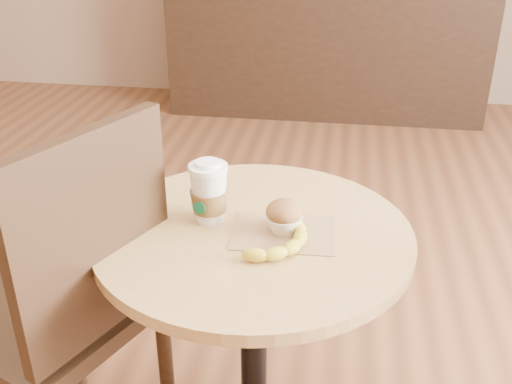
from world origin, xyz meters
TOP-DOWN VIEW (x-y plane):
  - cafe_table at (-0.04, 0.06)m, footprint 0.76×0.76m
  - chair_left at (-0.48, -0.05)m, footprint 0.61×0.61m
  - service_counter at (0.00, 3.18)m, footprint 2.30×0.65m
  - kraft_bag at (0.03, 0.06)m, footprint 0.25×0.19m
  - coffee_cup at (-0.15, 0.09)m, footprint 0.09×0.10m
  - muffin at (0.03, 0.07)m, footprint 0.09×0.09m
  - banana at (0.03, 0.01)m, footprint 0.23×0.27m

SIDE VIEW (x-z plane):
  - service_counter at x=0.00m, z-range 0.00..1.04m
  - cafe_table at x=-0.04m, z-range 0.18..0.93m
  - chair_left at x=-0.48m, z-range 0.05..1.10m
  - kraft_bag at x=0.03m, z-range 0.75..0.75m
  - banana at x=0.03m, z-range 0.75..0.78m
  - muffin at x=0.03m, z-range 0.75..0.83m
  - coffee_cup at x=-0.15m, z-range 0.74..0.90m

